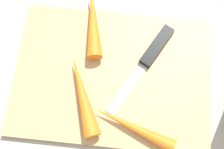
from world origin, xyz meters
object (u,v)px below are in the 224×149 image
Objects in this scene: carrot_medium at (134,128)px; carrot_shortest at (82,95)px; cutting_board at (112,76)px; knife at (153,52)px; carrot_longest at (93,21)px.

carrot_shortest is (-0.09, 0.05, 0.00)m from carrot_medium.
cutting_board is 2.45× the size of carrot_medium.
carrot_medium reaches higher than knife.
knife is (0.07, 0.05, 0.01)m from cutting_board.
carrot_shortest is 0.97× the size of carrot_longest.
cutting_board is at bearing -164.10° from carrot_longest.
carrot_longest is (-0.12, 0.05, 0.01)m from knife.
carrot_shortest is at bearing -6.21° from carrot_medium.
carrot_longest reaches higher than carrot_medium.
carrot_shortest reaches higher than cutting_board.
knife is at bearing -79.91° from carrot_medium.
cutting_board is 0.11m from carrot_longest.
carrot_medium is at bearing -163.62° from carrot_longest.
carrot_medium is 1.01× the size of carrot_shortest.
knife is 0.16m from carrot_shortest.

